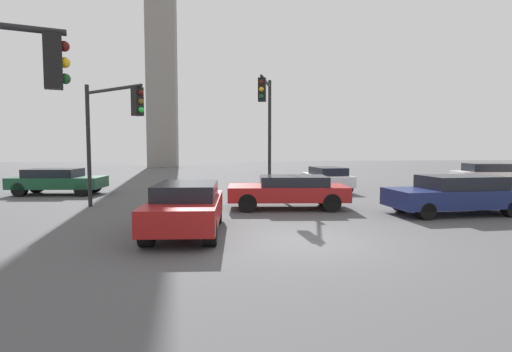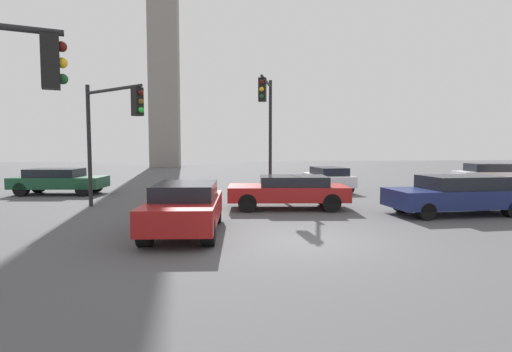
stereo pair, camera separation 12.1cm
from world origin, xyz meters
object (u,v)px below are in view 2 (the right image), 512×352
(traffic_light_0, at_px, (112,120))
(traffic_light_2, at_px, (267,112))
(car_0, at_px, (491,174))
(car_6, at_px, (456,194))
(car_4, at_px, (289,191))
(car_8, at_px, (185,206))
(car_7, at_px, (328,178))
(car_2, at_px, (59,180))

(traffic_light_0, bearing_deg, traffic_light_2, 68.98)
(car_0, bearing_deg, car_6, -125.96)
(car_4, xyz_separation_m, car_8, (-3.76, -4.11, 0.05))
(traffic_light_2, distance_m, car_4, 4.67)
(car_7, bearing_deg, traffic_light_0, 115.73)
(traffic_light_2, bearing_deg, traffic_light_0, -50.10)
(car_2, bearing_deg, car_7, 6.77)
(car_4, relative_size, car_7, 1.14)
(traffic_light_2, bearing_deg, car_0, 119.75)
(car_8, bearing_deg, car_0, 126.63)
(car_4, bearing_deg, traffic_light_0, 2.71)
(car_6, bearing_deg, car_4, -21.84)
(traffic_light_2, distance_m, car_7, 5.83)
(car_7, bearing_deg, car_2, 86.92)
(traffic_light_0, height_order, car_7, traffic_light_0)
(car_4, distance_m, car_6, 6.10)
(traffic_light_0, bearing_deg, car_7, 74.01)
(car_8, bearing_deg, traffic_light_0, -141.72)
(traffic_light_2, xyz_separation_m, car_8, (-3.30, -7.37, -3.26))
(traffic_light_2, relative_size, car_6, 1.18)
(traffic_light_0, distance_m, car_0, 21.64)
(car_4, bearing_deg, traffic_light_2, -76.81)
(car_2, xyz_separation_m, car_8, (7.06, -9.92, 0.04))
(car_6, bearing_deg, car_0, -134.11)
(car_7, xyz_separation_m, car_8, (-7.09, -10.30, 0.06))
(car_8, bearing_deg, traffic_light_2, 159.76)
(traffic_light_0, distance_m, car_2, 7.39)
(traffic_light_0, bearing_deg, car_4, 41.33)
(traffic_light_0, xyz_separation_m, car_0, (20.37, 6.78, -2.72))
(car_8, bearing_deg, car_7, 149.30)
(car_7, bearing_deg, car_8, 140.86)
(car_6, relative_size, car_7, 1.15)
(car_0, bearing_deg, traffic_light_0, -156.59)
(traffic_light_2, distance_m, car_0, 14.93)
(traffic_light_0, distance_m, car_4, 7.32)
(car_4, xyz_separation_m, car_6, (5.77, -1.95, 0.02))
(car_0, bearing_deg, car_8, -142.24)
(car_0, distance_m, car_6, 11.94)
(traffic_light_0, relative_size, traffic_light_2, 0.86)
(car_2, distance_m, car_6, 18.32)
(car_7, distance_m, car_8, 12.50)
(car_0, xyz_separation_m, car_2, (-24.42, -1.25, -0.03))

